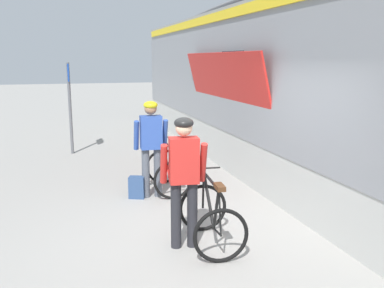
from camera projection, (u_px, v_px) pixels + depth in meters
name	position (u px, v px, depth m)	size (l,w,h in m)	color
ground_plane	(203.00, 238.00, 6.02)	(80.00, 80.00, 0.00)	gray
train_car	(358.00, 90.00, 7.37)	(3.24, 21.29, 3.88)	gray
cyclist_near_in_red	(184.00, 171.00, 5.54)	(0.64, 0.36, 1.76)	#232328
cyclist_far_in_blue	(151.00, 140.00, 7.63)	(0.62, 0.33, 1.76)	#4C515B
bicycle_near_black	(211.00, 218.00, 5.69)	(0.81, 1.13, 0.99)	black
bicycle_far_red	(168.00, 171.00, 8.08)	(0.77, 1.11, 0.99)	black
backpack_on_platform	(137.00, 187.00, 7.71)	(0.28, 0.18, 0.40)	navy
platform_sign_post	(69.00, 93.00, 11.07)	(0.08, 0.70, 2.40)	#595B60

